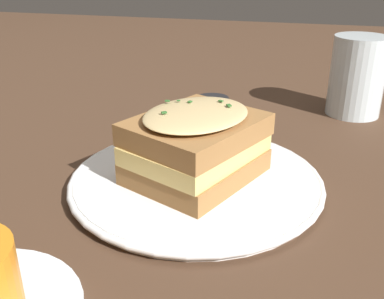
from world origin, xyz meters
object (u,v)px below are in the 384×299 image
object	(u,v)px
sandwich	(193,144)
condiment_pot	(212,108)
dinner_plate	(192,180)
water_glass	(357,76)

from	to	relation	value
sandwich	condiment_pot	size ratio (longest dim) A/B	3.39
dinner_plate	condiment_pot	size ratio (longest dim) A/B	5.60
water_glass	condiment_pot	bearing A→B (deg)	20.26
condiment_pot	water_glass	bearing A→B (deg)	-159.74
sandwich	dinner_plate	bearing A→B (deg)	5.81
sandwich	water_glass	size ratio (longest dim) A/B	1.38
dinner_plate	water_glass	bearing A→B (deg)	-122.09
water_glass	condiment_pot	distance (m)	0.22
sandwich	water_glass	xyz separation A→B (m)	(-0.18, -0.29, 0.01)
sandwich	condiment_pot	distance (m)	0.21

